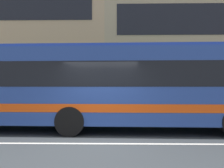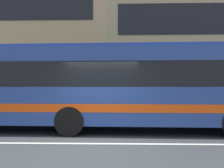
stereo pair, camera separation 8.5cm
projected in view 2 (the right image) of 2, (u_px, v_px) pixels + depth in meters
name	position (u px, v px, depth m)	size (l,w,h in m)	color
ground_plane	(97.00, 144.00, 7.30)	(160.00, 160.00, 0.00)	#33383B
lane_centre_line	(97.00, 144.00, 7.30)	(60.00, 0.16, 0.01)	silver
hedge_row_far	(88.00, 108.00, 13.08)	(14.26, 1.10, 1.03)	#296B2A
transit_bus	(95.00, 85.00, 9.55)	(11.64, 2.98, 3.17)	#274593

